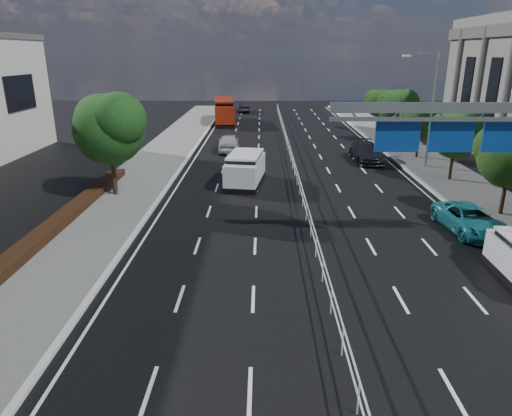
{
  "coord_description": "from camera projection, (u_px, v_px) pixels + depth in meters",
  "views": [
    {
      "loc": [
        -2.5,
        -10.29,
        8.88
      ],
      "look_at": [
        -2.74,
        8.66,
        2.4
      ],
      "focal_mm": 32.0,
      "sensor_mm": 36.0,
      "label": 1
    }
  ],
  "objects": [
    {
      "name": "parked_car_dark",
      "position": [
        367.0,
        152.0,
        38.97
      ],
      "size": [
        2.29,
        5.45,
        1.57
      ],
      "primitive_type": "imported",
      "rotation": [
        0.0,
        0.0,
        0.02
      ],
      "color": "black",
      "rests_on": "ground"
    },
    {
      "name": "far_tree_g",
      "position": [
        397.0,
        106.0,
        46.21
      ],
      "size": [
        3.96,
        3.69,
        5.45
      ],
      "color": "black",
      "rests_on": "ground"
    },
    {
      "name": "kerb_near",
      "position": [
        27.0,
        387.0,
        12.66
      ],
      "size": [
        0.25,
        140.0,
        0.15
      ],
      "primitive_type": "cube",
      "color": "silver",
      "rests_on": "ground"
    },
    {
      "name": "far_tree_f",
      "position": [
        421.0,
        119.0,
        39.21
      ],
      "size": [
        3.52,
        3.28,
        5.02
      ],
      "color": "black",
      "rests_on": "ground"
    },
    {
      "name": "parked_car_teal",
      "position": [
        470.0,
        220.0,
        23.61
      ],
      "size": [
        2.66,
        5.04,
        1.35
      ],
      "primitive_type": "imported",
      "rotation": [
        0.0,
        0.0,
        0.09
      ],
      "color": "#1B707A",
      "rests_on": "ground"
    },
    {
      "name": "white_minivan",
      "position": [
        245.0,
        169.0,
        32.08
      ],
      "size": [
        2.89,
        5.39,
        2.23
      ],
      "rotation": [
        0.0,
        0.0,
        -0.14
      ],
      "color": "black",
      "rests_on": "ground"
    },
    {
      "name": "near_car_dark",
      "position": [
        243.0,
        107.0,
        71.4
      ],
      "size": [
        2.12,
        4.89,
        1.57
      ],
      "primitive_type": "imported",
      "rotation": [
        0.0,
        0.0,
        3.24
      ],
      "color": "black",
      "rests_on": "ground"
    },
    {
      "name": "overhead_gantry",
      "position": [
        470.0,
        130.0,
        20.19
      ],
      "size": [
        10.24,
        0.38,
        7.45
      ],
      "color": "gray",
      "rests_on": "ground"
    },
    {
      "name": "ground",
      "position": [
        351.0,
        392.0,
        12.57
      ],
      "size": [
        160.0,
        160.0,
        0.0
      ],
      "primitive_type": "plane",
      "color": "black",
      "rests_on": "ground"
    },
    {
      "name": "red_bus",
      "position": [
        224.0,
        110.0,
        60.45
      ],
      "size": [
        3.48,
        10.59,
        3.11
      ],
      "rotation": [
        0.0,
        0.0,
        0.1
      ],
      "color": "black",
      "rests_on": "ground"
    },
    {
      "name": "median_fence",
      "position": [
        295.0,
        172.0,
        33.69
      ],
      "size": [
        0.05,
        85.0,
        1.02
      ],
      "color": "silver",
      "rests_on": "ground"
    },
    {
      "name": "far_tree_h",
      "position": [
        379.0,
        102.0,
        53.42
      ],
      "size": [
        3.41,
        3.18,
        4.91
      ],
      "color": "black",
      "rests_on": "ground"
    },
    {
      "name": "far_tree_d",
      "position": [
        512.0,
        152.0,
        24.95
      ],
      "size": [
        3.85,
        3.59,
        5.34
      ],
      "color": "black",
      "rests_on": "ground"
    },
    {
      "name": "far_tree_e",
      "position": [
        457.0,
        132.0,
        32.09
      ],
      "size": [
        3.63,
        3.38,
        5.13
      ],
      "color": "black",
      "rests_on": "ground"
    },
    {
      "name": "near_tree_back",
      "position": [
        110.0,
        125.0,
        28.23
      ],
      "size": [
        4.84,
        4.51,
        6.69
      ],
      "color": "black",
      "rests_on": "ground"
    },
    {
      "name": "near_car_silver",
      "position": [
        229.0,
        143.0,
        42.9
      ],
      "size": [
        2.23,
        4.9,
        1.63
      ],
      "primitive_type": "imported",
      "rotation": [
        0.0,
        0.0,
        3.21
      ],
      "color": "#AFB2B7",
      "rests_on": "ground"
    },
    {
      "name": "streetlight_far",
      "position": [
        429.0,
        102.0,
        35.37
      ],
      "size": [
        2.78,
        2.4,
        9.0
      ],
      "color": "gray",
      "rests_on": "ground"
    }
  ]
}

